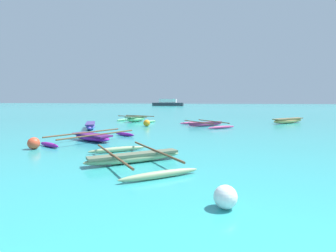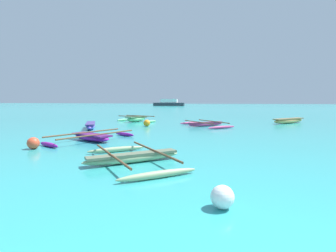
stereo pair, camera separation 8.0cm
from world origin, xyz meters
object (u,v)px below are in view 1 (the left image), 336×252
(moored_boat_5, at_px, (90,125))
(moored_boat_0, at_px, (288,120))
(mooring_buoy_0, at_px, (225,197))
(moored_boat_2, at_px, (135,157))
(moored_boat_1, at_px, (136,119))
(moored_boat_3, at_px, (92,137))
(mooring_buoy_1, at_px, (34,143))
(moored_boat_4, at_px, (206,124))
(distant_ferry, at_px, (168,103))
(mooring_buoy_2, at_px, (147,123))

(moored_boat_5, bearing_deg, moored_boat_0, 90.68)
(moored_boat_5, xyz_separation_m, mooring_buoy_0, (8.94, -11.86, -0.01))
(moored_boat_0, height_order, moored_boat_2, moored_boat_0)
(moored_boat_1, distance_m, moored_boat_3, 11.12)
(moored_boat_0, relative_size, moored_boat_5, 1.04)
(moored_boat_1, xyz_separation_m, mooring_buoy_1, (0.02, -13.51, -0.01))
(moored_boat_0, xyz_separation_m, moored_boat_1, (-13.27, -1.01, 0.02))
(moored_boat_3, height_order, mooring_buoy_0, mooring_buoy_0)
(moored_boat_0, bearing_deg, moored_boat_2, -161.37)
(moored_boat_4, bearing_deg, moored_boat_0, -9.36)
(moored_boat_2, height_order, distant_ferry, distant_ferry)
(mooring_buoy_0, distance_m, distant_ferry, 77.90)
(mooring_buoy_0, height_order, mooring_buoy_1, mooring_buoy_1)
(moored_boat_2, bearing_deg, mooring_buoy_1, 125.52)
(distant_ferry, bearing_deg, mooring_buoy_2, -80.30)
(moored_boat_3, bearing_deg, mooring_buoy_0, -20.59)
(moored_boat_2, bearing_deg, mooring_buoy_2, 65.47)
(moored_boat_5, xyz_separation_m, mooring_buoy_1, (1.32, -7.37, 0.01))
(moored_boat_2, bearing_deg, moored_boat_1, 69.56)
(moored_boat_0, relative_size, mooring_buoy_0, 7.15)
(mooring_buoy_1, bearing_deg, moored_boat_0, 47.62)
(moored_boat_4, relative_size, moored_boat_5, 1.49)
(moored_boat_3, bearing_deg, moored_boat_1, 124.17)
(moored_boat_1, height_order, moored_boat_3, moored_boat_1)
(moored_boat_4, bearing_deg, moored_boat_3, -160.71)
(moored_boat_4, xyz_separation_m, mooring_buoy_1, (-6.45, -10.69, 0.08))
(moored_boat_1, distance_m, moored_boat_4, 7.06)
(mooring_buoy_0, bearing_deg, moored_boat_4, 94.42)
(moored_boat_1, xyz_separation_m, moored_boat_3, (1.34, -11.04, -0.07))
(moored_boat_3, bearing_deg, moored_boat_2, -20.60)
(moored_boat_2, xyz_separation_m, mooring_buoy_2, (-2.74, 11.12, 0.09))
(moored_boat_1, height_order, mooring_buoy_0, moored_boat_1)
(mooring_buoy_1, bearing_deg, mooring_buoy_0, -30.54)
(moored_boat_5, bearing_deg, mooring_buoy_0, 11.55)
(moored_boat_1, relative_size, mooring_buoy_0, 8.51)
(moored_boat_2, height_order, mooring_buoy_2, mooring_buoy_2)
(moored_boat_3, relative_size, mooring_buoy_0, 10.47)
(moored_boat_1, relative_size, moored_boat_3, 0.81)
(mooring_buoy_0, xyz_separation_m, mooring_buoy_2, (-5.56, 14.24, 0.03))
(moored_boat_3, bearing_deg, moored_boat_0, 72.53)
(moored_boat_0, relative_size, distant_ferry, 0.33)
(moored_boat_2, distance_m, mooring_buoy_2, 11.46)
(moored_boat_1, height_order, moored_boat_5, moored_boat_1)
(mooring_buoy_2, bearing_deg, moored_boat_1, 118.90)
(moored_boat_1, height_order, moored_boat_2, moored_boat_1)
(moored_boat_2, bearing_deg, moored_boat_0, 23.64)
(mooring_buoy_2, bearing_deg, moored_boat_3, -95.84)
(mooring_buoy_1, bearing_deg, moored_boat_1, 90.10)
(moored_boat_1, relative_size, moored_boat_2, 0.83)
(mooring_buoy_0, bearing_deg, mooring_buoy_1, 149.46)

